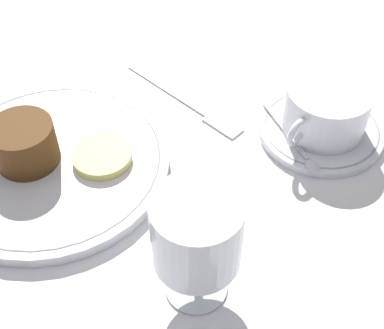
% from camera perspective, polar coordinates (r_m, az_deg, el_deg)
% --- Properties ---
extents(ground_plane, '(3.00, 3.00, 0.00)m').
position_cam_1_polar(ground_plane, '(0.62, -13.46, -1.32)').
color(ground_plane, white).
extents(dinner_plate, '(0.27, 0.27, 0.01)m').
position_cam_1_polar(dinner_plate, '(0.63, -14.58, 0.31)').
color(dinner_plate, white).
rests_on(dinner_plate, ground_plane).
extents(saucer, '(0.15, 0.15, 0.01)m').
position_cam_1_polar(saucer, '(0.66, 13.54, 3.66)').
color(saucer, white).
rests_on(saucer, ground_plane).
extents(coffee_cup, '(0.12, 0.10, 0.06)m').
position_cam_1_polar(coffee_cup, '(0.64, 14.09, 5.83)').
color(coffee_cup, white).
rests_on(coffee_cup, saucer).
extents(spoon, '(0.06, 0.12, 0.00)m').
position_cam_1_polar(spoon, '(0.63, 10.99, 2.13)').
color(spoon, silver).
rests_on(spoon, saucer).
extents(wine_glass, '(0.08, 0.08, 0.12)m').
position_cam_1_polar(wine_glass, '(0.45, 0.28, -7.94)').
color(wine_glass, silver).
rests_on(wine_glass, ground_plane).
extents(fork, '(0.02, 0.20, 0.01)m').
position_cam_1_polar(fork, '(0.68, 0.13, 6.32)').
color(fork, silver).
rests_on(fork, ground_plane).
extents(dessert_cake, '(0.07, 0.07, 0.05)m').
position_cam_1_polar(dessert_cake, '(0.61, -17.45, 2.15)').
color(dessert_cake, '#563314').
rests_on(dessert_cake, dinner_plate).
extents(pineapple_slice, '(0.07, 0.07, 0.01)m').
position_cam_1_polar(pineapple_slice, '(0.60, -9.58, 0.91)').
color(pineapple_slice, '#EFE075').
rests_on(pineapple_slice, dinner_plate).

